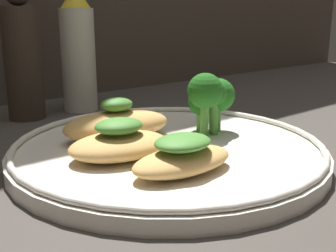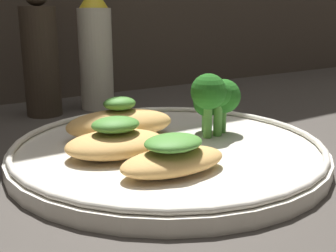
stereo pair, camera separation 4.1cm
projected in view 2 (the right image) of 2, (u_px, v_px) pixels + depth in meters
The scene contains 8 objects.
ground_plane at pixel (168, 164), 42.00cm from camera, with size 180.00×180.00×1.00cm, color #3D3833.
plate at pixel (168, 149), 41.61cm from camera, with size 30.72×30.72×2.00cm.
grilled_meat_front at pixel (173, 158), 34.07cm from camera, with size 9.55×5.30×3.23cm.
grilled_meat_middle at pixel (116, 141), 38.18cm from camera, with size 10.30×7.88×3.68cm.
grilled_meat_back at pixel (120, 123), 43.71cm from camera, with size 12.12×7.81×4.36cm.
broccoli_bunch at pixel (214, 97), 44.34cm from camera, with size 6.24×5.06×6.75cm.
sauce_bottle at pixel (96, 51), 61.89cm from camera, with size 4.90×4.90×17.92cm.
pepper_grinder at pixel (41, 57), 57.63cm from camera, with size 4.88×4.88×18.04cm.
Camera 2 is at (-21.87, -32.94, 14.15)cm, focal length 45.00 mm.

